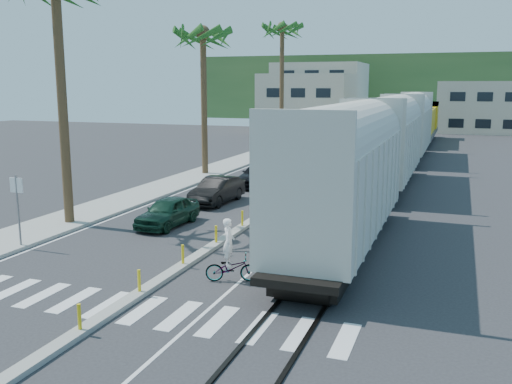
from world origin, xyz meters
TOP-DOWN VIEW (x-y plane):
  - ground at (0.00, 0.00)m, footprint 140.00×140.00m
  - sidewalk at (-8.50, 25.00)m, footprint 3.00×90.00m
  - rails at (5.00, 28.00)m, footprint 1.56×100.00m
  - median at (0.00, 19.96)m, footprint 0.45×60.00m
  - crosswalk at (0.00, -2.00)m, footprint 14.00×2.20m
  - lane_markings at (-2.15, 25.00)m, footprint 9.42×90.00m
  - freight_train at (5.00, 26.73)m, footprint 3.00×60.94m
  - palm_trees at (-8.10, 22.70)m, footprint 3.50×37.20m
  - street_sign at (-7.30, 2.00)m, footprint 0.60×0.08m
  - buildings at (-6.41, 71.66)m, footprint 38.00×27.00m
  - hillside at (0.00, 100.00)m, footprint 80.00×20.00m
  - car_lead at (-3.48, 7.34)m, footprint 2.03×4.17m
  - car_second at (-3.40, 12.92)m, footprint 1.99×4.58m
  - car_third at (-3.03, 19.02)m, footprint 2.31×5.00m
  - car_rear at (-4.08, 24.21)m, footprint 2.07×4.31m
  - cyclist at (2.20, 1.23)m, footprint 1.74×2.16m

SIDE VIEW (x-z plane):
  - ground at x=0.00m, z-range 0.00..0.00m
  - lane_markings at x=-2.15m, z-range 0.00..0.01m
  - crosswalk at x=0.00m, z-range 0.00..0.01m
  - rails at x=5.00m, z-range 0.00..0.06m
  - sidewalk at x=-8.50m, z-range 0.00..0.15m
  - median at x=0.00m, z-range -0.34..0.51m
  - car_rear at x=-4.08m, z-range 0.00..1.19m
  - cyclist at x=2.20m, z-range -0.41..1.76m
  - car_lead at x=-3.48m, z-range 0.00..1.36m
  - car_third at x=-3.03m, z-range 0.00..1.41m
  - car_second at x=-3.40m, z-range 0.00..1.46m
  - street_sign at x=-7.30m, z-range 0.47..3.47m
  - freight_train at x=5.00m, z-range -0.02..5.83m
  - buildings at x=-6.41m, z-range -0.64..9.36m
  - hillside at x=0.00m, z-range 0.00..12.00m
  - palm_trees at x=-8.10m, z-range 3.93..17.68m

